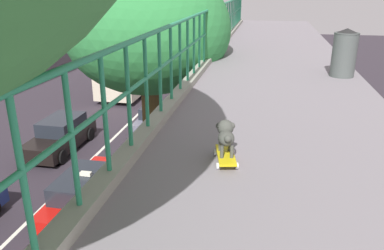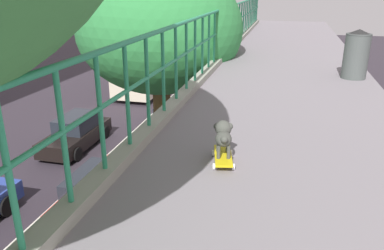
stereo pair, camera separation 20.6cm
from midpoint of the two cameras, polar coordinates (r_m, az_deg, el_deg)
name	(u,v)px [view 1 (the left image)]	position (r m, az deg, el deg)	size (l,w,h in m)	color
green_railing	(57,207)	(2.82, -21.47, -11.30)	(0.20, 33.98, 1.18)	gray
car_red_taxi_fifth	(91,191)	(13.37, -15.18, -9.50)	(2.03, 4.50, 1.48)	red
car_black_sixth	(61,135)	(18.38, -19.26, -1.43)	(1.77, 4.10, 1.45)	black
car_grey_seventh	(160,118)	(19.70, -5.04, 1.06)	(1.98, 4.01, 1.42)	slate
city_bus	(141,60)	(29.17, -7.74, 9.54)	(2.70, 11.84, 3.16)	beige
roadside_tree_mid	(148,32)	(10.02, -7.20, 13.52)	(4.20, 4.20, 7.66)	brown
toy_skateboard	(226,156)	(3.85, 3.51, -4.58)	(0.29, 0.51, 0.09)	gold
small_dog	(226,134)	(3.80, 3.52, -1.34)	(0.22, 0.37, 0.33)	#43453E
litter_bin	(344,52)	(7.92, 21.08, 10.08)	(0.46, 0.46, 0.91)	#464C49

